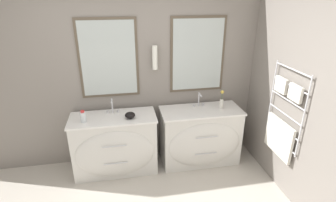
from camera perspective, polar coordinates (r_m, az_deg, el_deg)
name	(u,v)px	position (r m, az deg, el deg)	size (l,w,h in m)	color
wall_back	(129,74)	(3.67, -8.55, 5.83)	(5.26, 0.15, 2.60)	gray
wall_right	(289,89)	(3.42, 24.85, 2.33)	(0.13, 3.40, 2.60)	gray
vanity_left	(115,145)	(3.71, -11.43, -9.28)	(1.14, 0.56, 0.83)	silver
vanity_right	(201,136)	(3.86, 7.09, -7.63)	(1.14, 0.56, 0.83)	silver
faucet_left	(112,106)	(3.61, -12.05, -1.13)	(0.17, 0.13, 0.21)	silver
faucet_right	(199,100)	(3.76, 6.78, 0.22)	(0.17, 0.13, 0.21)	silver
toiletry_bottle	(83,117)	(3.47, -17.98, -3.29)	(0.07, 0.07, 0.16)	silver
amenity_bowl	(130,115)	(3.45, -8.27, -3.08)	(0.13, 0.13, 0.08)	black
flower_vase	(222,101)	(3.75, 11.57, -0.07)	(0.05, 0.05, 0.27)	silver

